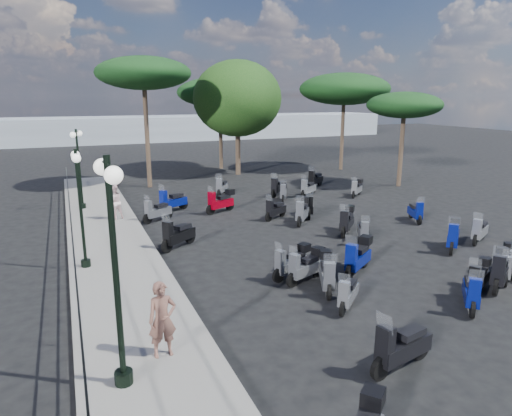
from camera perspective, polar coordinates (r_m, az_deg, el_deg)
name	(u,v)px	position (r m, az deg, el deg)	size (l,w,h in m)	color
ground	(293,246)	(17.66, 4.61, -4.70)	(120.00, 120.00, 0.00)	black
sidewalk	(109,242)	(18.73, -17.89, -4.02)	(3.00, 30.00, 0.15)	slate
railing	(71,226)	(18.26, -22.08, -2.13)	(0.04, 26.04, 1.10)	black
lamp_post_0	(115,260)	(8.74, -17.26, -6.25)	(0.41, 1.32, 4.48)	black
lamp_post_1	(80,201)	(15.51, -21.14, 0.81)	(0.31, 1.14, 3.87)	black
lamp_post_2	(79,164)	(23.95, -21.26, 5.18)	(0.59, 1.10, 3.91)	black
woman	(162,319)	(10.17, -11.63, -13.49)	(0.61, 0.40, 1.68)	brown
pedestrian_far	(114,202)	(21.54, -17.30, 0.73)	(0.78, 0.60, 1.59)	silver
scooter_1	(306,267)	(14.24, 6.24, -7.30)	(1.57, 0.81, 1.30)	black
scooter_2	(327,274)	(13.68, 8.88, -8.15)	(0.97, 1.62, 1.38)	black
scooter_3	(178,235)	(17.41, -9.75, -3.36)	(1.57, 1.20, 1.48)	black
scooter_4	(157,212)	(21.29, -12.27, -0.44)	(1.52, 0.95, 1.34)	black
scooter_5	(172,202)	(22.90, -10.43, 0.78)	(1.71, 1.01, 1.48)	black
scooter_6	(401,348)	(10.38, 17.66, -16.31)	(1.83, 0.70, 1.47)	black
scooter_7	(348,294)	(12.74, 11.40, -10.51)	(1.17, 1.07, 1.19)	black
scooter_8	(358,257)	(15.14, 12.63, -6.03)	(1.60, 1.18, 1.45)	black
scooter_9	(275,210)	(21.21, 2.42, -0.25)	(1.42, 0.93, 1.26)	black
scooter_10	(221,202)	(22.45, -4.44, 0.77)	(1.68, 0.95, 1.42)	black
scooter_11	(222,187)	(26.28, -4.31, 2.58)	(1.09, 1.48, 1.38)	black
scooter_12	(478,278)	(14.86, 26.05, -7.86)	(1.44, 0.89, 1.25)	black
scooter_13	(471,293)	(13.74, 25.32, -9.56)	(1.20, 1.30, 1.33)	black
scooter_14	(363,232)	(18.31, 13.25, -2.96)	(0.89, 1.39, 1.23)	black
scooter_15	(347,221)	(19.33, 11.27, -1.64)	(1.36, 1.38, 1.41)	black
scooter_16	(303,212)	(20.60, 5.84, -0.46)	(1.29, 1.47, 1.42)	black
scooter_17	(278,188)	(26.16, 2.80, 2.58)	(1.44, 1.22, 1.41)	black
scooter_19	(500,272)	(15.50, 28.22, -7.04)	(1.65, 1.13, 1.50)	black
scooter_20	(453,236)	(18.51, 23.44, -3.20)	(1.47, 1.34, 1.44)	black
scooter_21	(309,207)	(21.77, 6.68, 0.16)	(0.99, 1.58, 1.39)	black
scooter_22	(283,192)	(25.02, 3.42, 2.00)	(0.90, 1.45, 1.26)	black
scooter_23	(308,188)	(26.22, 6.51, 2.44)	(1.41, 1.00, 1.29)	black
scooter_25	(511,261)	(16.85, 29.23, -5.81)	(1.12, 1.21, 1.20)	black
scooter_26	(480,231)	(19.86, 26.16, -2.62)	(1.51, 0.94, 1.32)	black
scooter_27	(416,212)	(22.02, 19.33, -0.49)	(0.82, 1.52, 1.28)	black
scooter_28	(357,188)	(26.64, 12.48, 2.40)	(1.27, 1.09, 1.22)	black
scooter_29	(315,179)	(28.90, 7.41, 3.56)	(1.54, 1.09, 1.41)	black
scooter_30	(292,263)	(14.52, 4.50, -6.83)	(1.57, 0.81, 1.30)	black
scooter_31	(503,266)	(16.23, 28.47, -6.43)	(1.12, 1.21, 1.20)	black
broadleaf_tree	(237,99)	(32.98, -2.34, 13.50)	(6.26, 6.26, 8.06)	#38281E
pine_0	(220,93)	(35.92, -4.54, 14.19)	(6.54, 6.54, 6.99)	#38281E
pine_1	(344,89)	(35.91, 10.98, 14.38)	(6.80, 6.80, 7.28)	#38281E
pine_2	(144,74)	(29.05, -13.88, 16.00)	(5.66, 5.66, 7.90)	#38281E
pine_3	(405,105)	(30.01, 18.07, 12.09)	(4.59, 4.59, 5.85)	#38281E
distant_hills	(130,129)	(60.48, -15.53, 9.50)	(70.00, 8.00, 3.00)	gray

